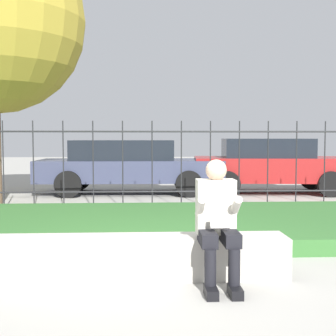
# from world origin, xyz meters

# --- Properties ---
(ground_plane) EXTENTS (60.00, 60.00, 0.00)m
(ground_plane) POSITION_xyz_m (0.00, 0.00, 0.00)
(ground_plane) COLOR #9E9B93
(stone_bench) EXTENTS (3.07, 0.46, 0.42)m
(stone_bench) POSITION_xyz_m (-0.22, 0.00, 0.19)
(stone_bench) COLOR #ADA89E
(stone_bench) RESTS_ON ground_plane
(person_seated_reader) EXTENTS (0.42, 0.73, 1.22)m
(person_seated_reader) POSITION_xyz_m (0.55, -0.26, 0.66)
(person_seated_reader) COLOR black
(person_seated_reader) RESTS_ON ground_plane
(grass_berm) EXTENTS (10.78, 3.32, 0.21)m
(grass_berm) POSITION_xyz_m (0.00, 2.36, 0.11)
(grass_berm) COLOR #33662D
(grass_berm) RESTS_ON ground_plane
(iron_fence) EXTENTS (8.78, 0.03, 1.77)m
(iron_fence) POSITION_xyz_m (-0.00, 4.58, 0.93)
(iron_fence) COLOR #232326
(iron_fence) RESTS_ON ground_plane
(car_parked_center) EXTENTS (4.69, 1.92, 1.37)m
(car_parked_center) POSITION_xyz_m (-0.57, 7.28, 0.74)
(car_parked_center) COLOR #383D56
(car_parked_center) RESTS_ON ground_plane
(car_parked_right) EXTENTS (4.13, 2.09, 1.41)m
(car_parked_right) POSITION_xyz_m (3.13, 7.21, 0.75)
(car_parked_right) COLOR maroon
(car_parked_right) RESTS_ON ground_plane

